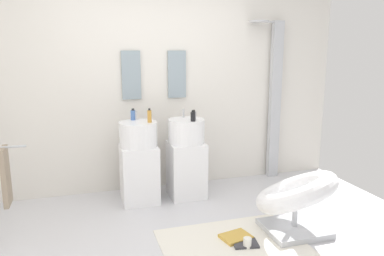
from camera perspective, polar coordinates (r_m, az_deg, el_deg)
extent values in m
cube|color=silver|center=(3.41, 0.32, -18.19)|extent=(4.80, 3.60, 0.04)
cube|color=silver|center=(4.57, -5.89, 6.89)|extent=(4.80, 0.10, 2.60)
cube|color=white|center=(4.27, -8.02, -6.94)|extent=(0.40, 0.40, 0.64)
cylinder|color=white|center=(4.15, -8.20, -0.93)|extent=(0.42, 0.42, 0.27)
cylinder|color=#B7BABF|center=(4.22, -8.52, 1.88)|extent=(0.02, 0.02, 0.10)
cube|color=white|center=(4.38, -0.86, -6.33)|extent=(0.40, 0.40, 0.64)
cylinder|color=white|center=(4.26, -0.88, -0.46)|extent=(0.42, 0.42, 0.27)
cylinder|color=#B7BABF|center=(4.34, -1.31, 2.27)|extent=(0.02, 0.02, 0.10)
cube|color=#8C9EA8|center=(4.45, -9.25, 7.95)|extent=(0.22, 0.03, 0.56)
cube|color=#8C9EA8|center=(4.56, -2.32, 8.18)|extent=(0.22, 0.03, 0.56)
cube|color=#B7BABF|center=(5.05, 12.50, 4.00)|extent=(0.14, 0.08, 2.05)
cylinder|color=#B7BABF|center=(4.93, 11.58, 15.57)|extent=(0.30, 0.02, 0.02)
cylinder|color=#B7BABF|center=(4.83, 10.13, 15.70)|extent=(0.24, 0.24, 0.02)
cube|color=#B7BABF|center=(3.79, 15.28, -14.58)|extent=(0.56, 0.50, 0.06)
cylinder|color=#B7BABF|center=(3.72, 15.43, -12.23)|extent=(0.05, 0.05, 0.34)
torus|color=white|center=(3.64, 15.60, -9.35)|extent=(1.10, 1.10, 0.49)
cylinder|color=#B7BABF|center=(3.46, -26.90, -2.66)|extent=(0.36, 0.02, 0.02)
cube|color=gray|center=(3.52, -26.52, -6.60)|extent=(0.04, 0.22, 0.50)
cube|color=white|center=(3.49, 6.18, -17.07)|extent=(1.26, 0.87, 0.01)
cube|color=gold|center=(3.56, 6.69, -16.15)|extent=(0.30, 0.25, 0.03)
cube|color=#38383D|center=(3.47, 8.13, -17.03)|extent=(0.24, 0.20, 0.02)
cylinder|color=white|center=(3.42, 8.43, -16.90)|extent=(0.07, 0.07, 0.09)
cylinder|color=#4C72B7|center=(4.23, -8.97, 1.94)|extent=(0.06, 0.06, 0.11)
cylinder|color=black|center=(4.22, -9.00, 2.80)|extent=(0.03, 0.03, 0.02)
cylinder|color=#99999E|center=(4.13, 0.26, 1.79)|extent=(0.05, 0.05, 0.10)
cylinder|color=black|center=(4.12, 0.26, 2.63)|extent=(0.03, 0.03, 0.02)
cylinder|color=#C68C38|center=(4.06, -6.50, 1.77)|extent=(0.05, 0.05, 0.13)
cylinder|color=black|center=(4.05, -6.52, 2.84)|extent=(0.03, 0.03, 0.02)
cylinder|color=black|center=(4.10, 0.14, 1.74)|extent=(0.05, 0.05, 0.10)
cylinder|color=black|center=(4.09, 0.14, 2.58)|extent=(0.03, 0.03, 0.02)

